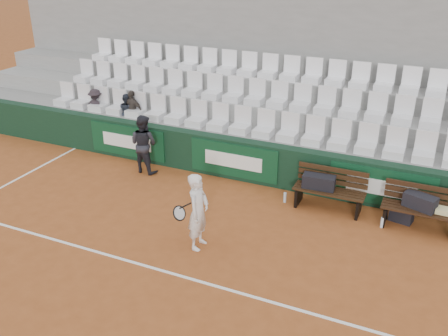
# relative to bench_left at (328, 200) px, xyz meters

# --- Properties ---
(ground) EXTENTS (80.00, 80.00, 0.00)m
(ground) POSITION_rel_bench_left_xyz_m (-2.20, -3.37, -0.23)
(ground) COLOR #974C22
(ground) RESTS_ON ground
(court_baseline) EXTENTS (18.00, 0.06, 0.01)m
(court_baseline) POSITION_rel_bench_left_xyz_m (-2.20, -3.37, -0.22)
(court_baseline) COLOR white
(court_baseline) RESTS_ON ground
(back_barrier) EXTENTS (18.00, 0.34, 1.00)m
(back_barrier) POSITION_rel_bench_left_xyz_m (-2.13, 0.62, 0.28)
(back_barrier) COLOR black
(back_barrier) RESTS_ON ground
(grandstand_tier_front) EXTENTS (18.00, 0.95, 1.00)m
(grandstand_tier_front) POSITION_rel_bench_left_xyz_m (-2.20, 1.25, 0.28)
(grandstand_tier_front) COLOR gray
(grandstand_tier_front) RESTS_ON ground
(grandstand_tier_mid) EXTENTS (18.00, 0.95, 1.45)m
(grandstand_tier_mid) POSITION_rel_bench_left_xyz_m (-2.20, 2.20, 0.50)
(grandstand_tier_mid) COLOR gray
(grandstand_tier_mid) RESTS_ON ground
(grandstand_tier_back) EXTENTS (18.00, 0.95, 1.90)m
(grandstand_tier_back) POSITION_rel_bench_left_xyz_m (-2.20, 3.15, 0.72)
(grandstand_tier_back) COLOR gray
(grandstand_tier_back) RESTS_ON ground
(grandstand_rear_wall) EXTENTS (18.00, 0.30, 4.40)m
(grandstand_rear_wall) POSITION_rel_bench_left_xyz_m (-2.20, 3.78, 1.98)
(grandstand_rear_wall) COLOR gray
(grandstand_rear_wall) RESTS_ON ground
(seat_row_front) EXTENTS (11.90, 0.44, 0.63)m
(seat_row_front) POSITION_rel_bench_left_xyz_m (-2.20, 1.08, 1.09)
(seat_row_front) COLOR silver
(seat_row_front) RESTS_ON grandstand_tier_front
(seat_row_mid) EXTENTS (11.90, 0.44, 0.63)m
(seat_row_mid) POSITION_rel_bench_left_xyz_m (-2.20, 2.03, 1.54)
(seat_row_mid) COLOR silver
(seat_row_mid) RESTS_ON grandstand_tier_mid
(seat_row_back) EXTENTS (11.90, 0.44, 0.63)m
(seat_row_back) POSITION_rel_bench_left_xyz_m (-2.20, 2.98, 1.99)
(seat_row_back) COLOR white
(seat_row_back) RESTS_ON grandstand_tier_back
(bench_left) EXTENTS (1.50, 0.56, 0.45)m
(bench_left) POSITION_rel_bench_left_xyz_m (0.00, 0.00, 0.00)
(bench_left) COLOR #321D0F
(bench_left) RESTS_ON ground
(bench_right) EXTENTS (1.50, 0.56, 0.45)m
(bench_right) POSITION_rel_bench_left_xyz_m (1.85, -0.07, 0.00)
(bench_right) COLOR black
(bench_right) RESTS_ON ground
(sports_bag_left) EXTENTS (0.70, 0.34, 0.29)m
(sports_bag_left) POSITION_rel_bench_left_xyz_m (-0.24, 0.01, 0.37)
(sports_bag_left) COLOR black
(sports_bag_left) RESTS_ON bench_left
(sports_bag_right) EXTENTS (0.68, 0.48, 0.29)m
(sports_bag_right) POSITION_rel_bench_left_xyz_m (1.80, -0.03, 0.37)
(sports_bag_right) COLOR black
(sports_bag_right) RESTS_ON bench_right
(towel) EXTENTS (0.35, 0.26, 0.10)m
(towel) POSITION_rel_bench_left_xyz_m (2.27, -0.04, 0.27)
(towel) COLOR beige
(towel) RESTS_ON bench_right
(sports_bag_ground) EXTENTS (0.50, 0.36, 0.28)m
(sports_bag_ground) POSITION_rel_bench_left_xyz_m (1.50, 0.13, -0.09)
(sports_bag_ground) COLOR black
(sports_bag_ground) RESTS_ON ground
(water_bottle_near) EXTENTS (0.07, 0.07, 0.23)m
(water_bottle_near) POSITION_rel_bench_left_xyz_m (-0.93, -0.09, -0.11)
(water_bottle_near) COLOR #AFC0C6
(water_bottle_near) RESTS_ON ground
(water_bottle_far) EXTENTS (0.06, 0.06, 0.23)m
(water_bottle_far) POSITION_rel_bench_left_xyz_m (1.18, -0.30, -0.11)
(water_bottle_far) COLOR silver
(water_bottle_far) RESTS_ON ground
(tennis_player) EXTENTS (0.68, 0.56, 1.50)m
(tennis_player) POSITION_rel_bench_left_xyz_m (-1.88, -2.41, 0.52)
(tennis_player) COLOR silver
(tennis_player) RESTS_ON ground
(ball_kid) EXTENTS (0.77, 0.63, 1.47)m
(ball_kid) POSITION_rel_bench_left_xyz_m (-4.62, 0.03, 0.51)
(ball_kid) COLOR black
(ball_kid) RESTS_ON ground
(spectator_a) EXTENTS (0.67, 0.39, 1.02)m
(spectator_a) POSITION_rel_bench_left_xyz_m (-6.84, 1.13, 1.29)
(spectator_a) COLOR black
(spectator_a) RESTS_ON grandstand_tier_front
(spectator_b) EXTENTS (0.67, 0.30, 1.12)m
(spectator_b) POSITION_rel_bench_left_xyz_m (-5.63, 1.13, 1.33)
(spectator_b) COLOR #36302B
(spectator_b) RESTS_ON grandstand_tier_front
(spectator_c) EXTENTS (0.60, 0.54, 1.01)m
(spectator_c) POSITION_rel_bench_left_xyz_m (-5.81, 1.13, 1.28)
(spectator_c) COLOR #1F242F
(spectator_c) RESTS_ON grandstand_tier_front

